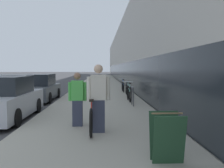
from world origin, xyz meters
TOP-DOWN VIEW (x-y plane):
  - sidewalk_slab at (6.01, 21.00)m, footprint 4.51×70.00m
  - storefront_facade at (13.30, 29.00)m, footprint 10.01×70.00m
  - tandem_bicycle at (5.85, 2.07)m, footprint 0.52×2.34m
  - person_rider at (6.02, 1.79)m, footprint 0.61×0.24m
  - person_bystander at (5.40, 2.51)m, footprint 0.53×0.21m
  - bike_rack_hoop at (7.50, 6.40)m, footprint 0.05×0.60m
  - cruiser_bike_nearest at (7.50, 7.92)m, footprint 0.52×1.85m
  - cruiser_bike_middle at (7.66, 10.44)m, footprint 0.52×1.78m
  - cruiser_bike_farthest at (7.60, 12.84)m, footprint 0.52×1.74m
  - sandwich_board_sign at (7.29, -0.36)m, footprint 0.56×0.56m
  - parked_sedan_curbside at (2.66, 4.33)m, footprint 1.76×4.27m
  - vintage_roadster_curbside at (2.49, 9.53)m, footprint 1.92×4.31m

SIDE VIEW (x-z plane):
  - sidewalk_slab at x=6.01m, z-range 0.00..0.16m
  - cruiser_bike_middle at x=7.66m, z-range 0.10..0.94m
  - tandem_bicycle at x=5.85m, z-range 0.09..1.00m
  - cruiser_bike_farthest at x=7.60m, z-range 0.09..1.00m
  - cruiser_bike_nearest at x=7.50m, z-range 0.08..1.05m
  - sandwich_board_sign at x=7.29m, z-range 0.16..1.06m
  - bike_rack_hoop at x=7.50m, z-range 0.25..1.09m
  - vintage_roadster_curbside at x=2.49m, z-range -0.07..1.43m
  - parked_sedan_curbside at x=2.66m, z-range -0.11..1.51m
  - person_bystander at x=5.40m, z-range 0.16..1.73m
  - person_rider at x=6.02m, z-range 0.16..1.95m
  - storefront_facade at x=13.30m, z-range -0.01..7.20m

